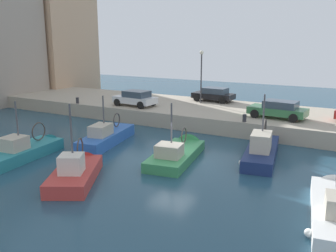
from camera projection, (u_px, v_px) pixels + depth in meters
The scene contains 14 objects.
water_surface at pixel (172, 162), 21.53m from camera, with size 80.00×80.00×0.00m, color navy.
quay_wall at pixel (236, 117), 31.18m from camera, with size 9.00×56.00×1.20m, color #ADA08C.
fishing_boat_navy at pixel (262, 154), 22.51m from camera, with size 7.12×2.74×4.71m.
fishing_boat_red at pixel (77, 176), 19.04m from camera, with size 5.64×4.23×4.94m.
fishing_boat_blue at pixel (109, 141), 25.60m from camera, with size 6.88×2.83×4.19m.
fishing_boat_green at pixel (178, 156), 22.34m from camera, with size 6.58×2.96×4.55m.
fishing_boat_teal at pixel (28, 155), 22.60m from camera, with size 6.28×2.44×4.41m.
parked_car_black at pixel (214, 94), 35.05m from camera, with size 2.14×4.04×1.31m.
parked_car_white at pixel (135, 98), 32.63m from camera, with size 2.25×3.95×1.37m.
parked_car_green at pixel (278, 109), 27.65m from camera, with size 2.31×4.38×1.34m.
mooring_bollard_mid at pixel (244, 118), 26.50m from camera, with size 0.28×0.28×0.55m, color #2D2D33.
mooring_bollard_north at pixel (77, 100), 34.03m from camera, with size 0.28×0.28×0.55m, color #2D2D33.
quay_streetlamp at pixel (201, 68), 33.42m from camera, with size 0.36×0.36×4.83m.
waterfront_building_west_mid at pixel (59, 44), 46.79m from camera, with size 8.51×6.38×12.59m.
Camera 1 is at (-18.00, -9.67, 7.14)m, focal length 39.10 mm.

